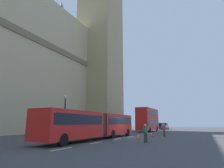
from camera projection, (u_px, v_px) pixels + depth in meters
ground_plane at (126, 137)px, 23.69m from camera, size 160.00×160.00×0.00m
lane_centre_marking at (141, 135)px, 29.24m from camera, size 39.00×0.16×0.01m
clock_tower at (101, 4)px, 56.51m from camera, size 11.48×11.48×70.49m
articulated_bus at (96, 123)px, 21.15m from camera, size 16.62×2.54×2.90m
double_decker_bus at (148, 119)px, 40.63m from camera, size 9.68×2.54×4.90m
sedan_lead at (160, 126)px, 51.06m from camera, size 4.40×1.86×1.85m
sedan_trailing at (164, 126)px, 57.35m from camera, size 4.40×1.86×1.85m
traffic_cone_west at (138, 136)px, 22.58m from camera, size 0.36×0.36×0.58m
traffic_cone_middle at (152, 134)px, 25.93m from camera, size 0.36×0.36×0.58m
traffic_cone_east at (158, 132)px, 31.57m from camera, size 0.36×0.36×0.58m
street_lamp at (65, 113)px, 23.34m from camera, size 0.44×0.44×5.27m
pedestrian_near_cones at (145, 132)px, 17.56m from camera, size 0.45×0.46×1.69m
pedestrian_by_kerb at (164, 130)px, 24.74m from camera, size 0.40×0.47×1.69m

